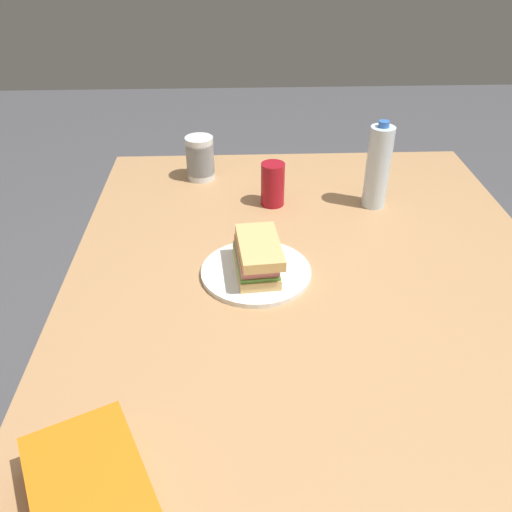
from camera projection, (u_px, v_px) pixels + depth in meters
ground_plane at (300, 480)px, 1.62m from camera, size 8.00×8.00×0.00m
dining_table at (313, 312)px, 1.25m from camera, size 1.44×1.14×0.75m
paper_plate at (256, 272)px, 1.22m from camera, size 0.25×0.25×0.01m
sandwich at (257, 256)px, 1.19m from camera, size 0.19×0.11×0.08m
soda_can_red at (273, 184)px, 1.47m from camera, size 0.07×0.07×0.12m
chip_bag at (92, 495)px, 0.74m from camera, size 0.27×0.23×0.07m
water_bottle_tall at (378, 167)px, 1.44m from camera, size 0.07×0.07×0.24m
plastic_cup_stack at (200, 158)px, 1.61m from camera, size 0.08×0.08×0.13m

